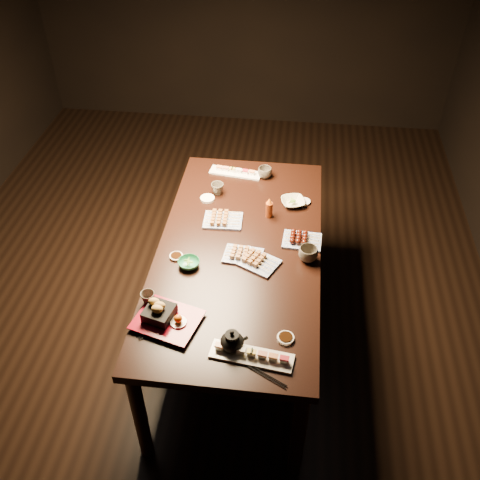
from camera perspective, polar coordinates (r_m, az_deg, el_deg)
name	(u,v)px	position (r m, az deg, el deg)	size (l,w,h in m)	color
ground	(205,287)	(3.80, -3.79, -5.03)	(5.00, 5.00, 0.00)	black
dining_table	(239,295)	(3.23, -0.11, -5.90)	(0.90, 1.80, 0.75)	black
sushi_platter_near	(252,354)	(2.45, 1.25, -12.05)	(0.38, 0.11, 0.05)	white
sushi_platter_far	(236,171)	(3.54, -0.48, 7.39)	(0.34, 0.09, 0.04)	white
yakitori_plate_center	(243,253)	(2.90, 0.32, -1.40)	(0.21, 0.15, 0.05)	#828EB6
yakitori_plate_right	(257,259)	(2.86, 1.87, -2.05)	(0.22, 0.16, 0.06)	#828EB6
yakitori_plate_left	(223,218)	(3.13, -1.84, 2.39)	(0.22, 0.16, 0.06)	#828EB6
tsukune_plate	(302,238)	(3.01, 6.65, 0.21)	(0.21, 0.16, 0.05)	#828EB6
edamame_bowl_green	(189,263)	(2.86, -5.48, -2.50)	(0.12, 0.12, 0.04)	#2C8659
edamame_bowl_cream	(293,202)	(3.28, 5.66, 4.04)	(0.14, 0.14, 0.03)	beige
tempura_tray	(167,315)	(2.57, -7.83, -7.90)	(0.30, 0.24, 0.11)	black
teacup_near_left	(148,298)	(2.69, -9.79, -6.12)	(0.07, 0.07, 0.07)	#494238
teacup_mid_right	(308,254)	(2.89, 7.27, -1.50)	(0.10, 0.10, 0.08)	#494238
teacup_far_left	(217,189)	(3.35, -2.42, 5.48)	(0.08, 0.08, 0.07)	#494238
teacup_far_right	(265,173)	(3.50, 2.67, 7.19)	(0.09, 0.09, 0.07)	#494238
teapot	(232,340)	(2.45, -0.86, -10.60)	(0.13, 0.13, 0.11)	black
condiment_bottle	(269,208)	(3.15, 3.13, 3.48)	(0.04, 0.04, 0.13)	maroon
sauce_dish_west	(176,256)	(2.93, -6.82, -1.74)	(0.07, 0.07, 0.01)	white
sauce_dish_east	(304,202)	(3.31, 6.82, 4.07)	(0.08, 0.08, 0.01)	white
sauce_dish_se	(286,338)	(2.53, 4.88, -10.37)	(0.08, 0.08, 0.01)	white
sauce_dish_nw	(207,199)	(3.32, -3.49, 4.44)	(0.09, 0.09, 0.02)	white
chopsticks_near	(160,331)	(2.58, -8.54, -9.59)	(0.21, 0.02, 0.01)	black
chopsticks_se	(265,375)	(2.40, 2.69, -14.19)	(0.22, 0.02, 0.01)	black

